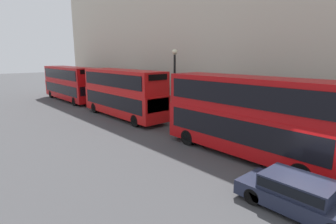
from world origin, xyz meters
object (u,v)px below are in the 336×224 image
object	(u,v)px
bus_leading	(248,114)
bus_third_in_queue	(70,82)
pedestrian	(238,128)
car_dark_sedan	(299,194)
bus_second_in_queue	(123,92)

from	to	relation	value
bus_leading	bus_third_in_queue	world-z (taller)	bus_leading
pedestrian	bus_third_in_queue	bearing A→B (deg)	95.30
car_dark_sedan	pedestrian	distance (m)	8.48
bus_second_in_queue	bus_third_in_queue	xyz separation A→B (m)	(-0.00, 12.83, -0.05)
bus_second_in_queue	car_dark_sedan	world-z (taller)	bus_second_in_queue
car_dark_sedan	bus_leading	bearing A→B (deg)	51.94
bus_third_in_queue	pedestrian	bearing A→B (deg)	-84.70
pedestrian	bus_second_in_queue	bearing A→B (deg)	101.33
bus_third_in_queue	bus_leading	bearing A→B (deg)	-90.00
bus_second_in_queue	car_dark_sedan	distance (m)	17.85
bus_second_in_queue	bus_third_in_queue	bearing A→B (deg)	90.00
bus_leading	bus_third_in_queue	size ratio (longest dim) A/B	0.90
bus_second_in_queue	pedestrian	distance (m)	11.41
bus_second_in_queue	bus_third_in_queue	world-z (taller)	bus_second_in_queue
bus_leading	car_dark_sedan	xyz separation A→B (m)	(-3.40, -4.34, -1.79)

